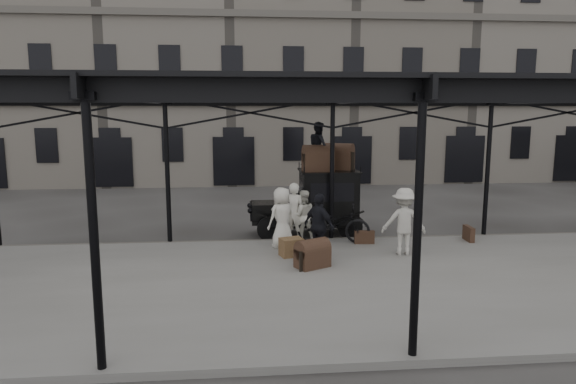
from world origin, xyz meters
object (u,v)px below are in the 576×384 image
(taxi, at_px, (319,199))
(steamer_trunk_roof_near, at_px, (318,160))
(porter_left, at_px, (294,212))
(porter_official, at_px, (319,226))
(bicycle, at_px, (333,224))
(steamer_trunk_platform, at_px, (312,255))

(taxi, distance_m, steamer_trunk_roof_near, 1.36)
(porter_left, relative_size, porter_official, 1.01)
(porter_official, relative_size, bicycle, 0.81)
(porter_official, height_order, steamer_trunk_roof_near, steamer_trunk_roof_near)
(bicycle, relative_size, steamer_trunk_roof_near, 2.28)
(steamer_trunk_roof_near, relative_size, steamer_trunk_platform, 1.15)
(steamer_trunk_roof_near, height_order, steamer_trunk_platform, steamer_trunk_roof_near)
(porter_official, bearing_deg, bicycle, -61.07)
(bicycle, bearing_deg, porter_official, 169.60)
(bicycle, distance_m, steamer_trunk_roof_near, 2.26)
(porter_official, relative_size, steamer_trunk_platform, 2.12)
(porter_left, bearing_deg, steamer_trunk_platform, 116.98)
(porter_left, relative_size, bicycle, 0.82)
(porter_left, bearing_deg, bicycle, -173.49)
(steamer_trunk_roof_near, bearing_deg, taxi, 66.75)
(porter_official, height_order, steamer_trunk_platform, porter_official)
(porter_left, distance_m, steamer_trunk_roof_near, 1.99)
(porter_official, distance_m, bicycle, 1.77)
(porter_left, distance_m, bicycle, 1.26)
(bicycle, xyz_separation_m, steamer_trunk_platform, (-0.97, -2.40, -0.27))
(taxi, xyz_separation_m, porter_left, (-0.95, -1.24, -0.15))
(steamer_trunk_roof_near, bearing_deg, steamer_trunk_platform, -105.46)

